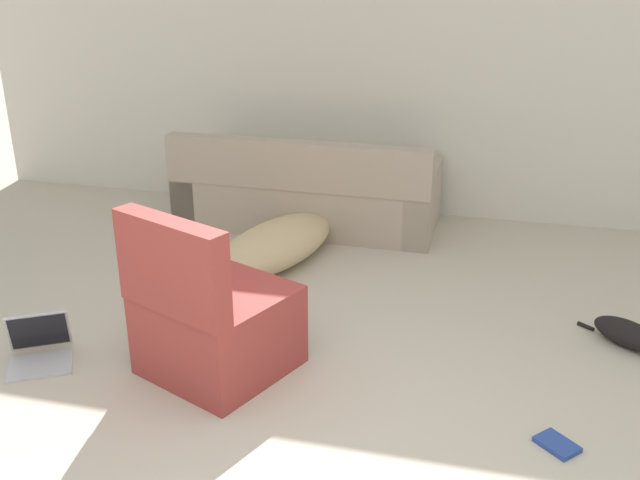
% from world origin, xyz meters
% --- Properties ---
extents(wall_back, '(7.78, 0.06, 2.74)m').
position_xyz_m(wall_back, '(0.00, 3.87, 1.37)').
color(wall_back, beige).
rests_on(wall_back, ground_plane).
extents(couch, '(2.07, 0.86, 0.77)m').
position_xyz_m(couch, '(-0.82, 3.34, 0.26)').
color(couch, tan).
rests_on(couch, ground_plane).
extents(dog, '(0.85, 1.68, 0.29)m').
position_xyz_m(dog, '(-0.85, 2.45, 0.14)').
color(dog, tan).
rests_on(dog, ground_plane).
extents(cat, '(0.50, 0.41, 0.15)m').
position_xyz_m(cat, '(1.45, 1.88, 0.07)').
color(cat, black).
rests_on(cat, ground_plane).
extents(laptop_open, '(0.45, 0.46, 0.26)m').
position_xyz_m(laptop_open, '(-1.70, 0.97, 0.08)').
color(laptop_open, '#B7B7BC').
rests_on(laptop_open, ground_plane).
extents(book_blue, '(0.22, 0.22, 0.02)m').
position_xyz_m(book_blue, '(1.00, 0.86, 0.01)').
color(book_blue, '#28428E').
rests_on(book_blue, ground_plane).
extents(side_chair, '(0.88, 0.88, 0.92)m').
position_xyz_m(side_chair, '(-0.73, 1.08, 0.30)').
color(side_chair, '#993833').
rests_on(side_chair, ground_plane).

